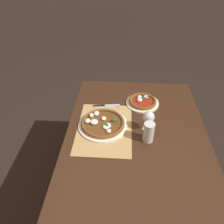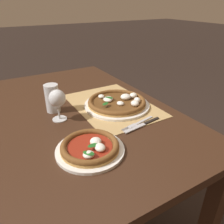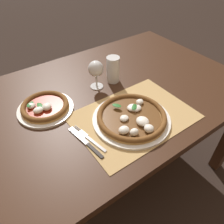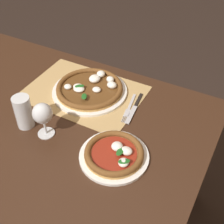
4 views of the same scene
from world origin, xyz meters
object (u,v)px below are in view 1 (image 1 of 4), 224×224
pint_glass (149,132)px  fork (108,107)px  wine_glass (149,118)px  pizza_far (142,102)px  pizza_near (103,123)px  knife (107,105)px

pint_glass → fork: (-0.34, -0.30, -0.06)m
wine_glass → fork: bearing=-127.6°
pizza_far → fork: bearing=-75.3°
pizza_near → pizza_far: 0.42m
fork → pint_glass: bearing=41.3°
wine_glass → pint_glass: wine_glass is taller
wine_glass → fork: size_ratio=0.78×
pizza_far → fork: size_ratio=1.33×
fork → knife: size_ratio=0.93×
pizza_near → pint_glass: pint_glass is taller
fork → knife: bearing=-152.7°
fork → knife: knife is taller
pizza_near → pizza_far: pizza_near is taller
pizza_far → wine_glass: wine_glass is taller
fork → knife: 0.02m
pint_glass → knife: size_ratio=0.67×
knife → fork: bearing=27.3°
pizza_far → knife: (0.05, -0.29, -0.01)m
pizza_far → wine_glass: (0.31, 0.02, 0.09)m
pizza_far → wine_glass: 0.32m
wine_glass → knife: wine_glass is taller
pint_glass → fork: 0.45m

